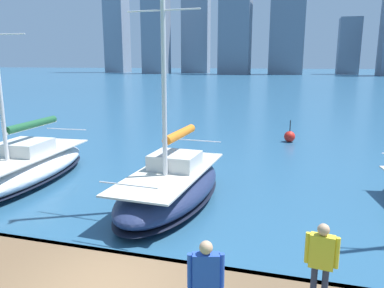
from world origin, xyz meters
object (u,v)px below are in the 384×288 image
at_px(channel_buoy, 290,136).
at_px(person_blue_shirt, 206,278).
at_px(sailboat_forest, 20,168).
at_px(sailboat_orange, 171,185).
at_px(person_yellow_shirt, 321,257).

bearing_deg(channel_buoy, person_blue_shirt, 87.45).
xyz_separation_m(sailboat_forest, person_blue_shirt, (-9.88, 7.28, 0.93)).
bearing_deg(sailboat_orange, sailboat_forest, -3.84).
height_order(sailboat_orange, person_blue_shirt, sailboat_orange).
bearing_deg(person_yellow_shirt, sailboat_forest, -27.21).
distance_m(sailboat_forest, person_blue_shirt, 12.31).
height_order(sailboat_orange, channel_buoy, sailboat_orange).
xyz_separation_m(sailboat_forest, person_yellow_shirt, (-11.72, 6.03, 0.92)).
bearing_deg(channel_buoy, sailboat_forest, 47.58).
xyz_separation_m(person_yellow_shirt, channel_buoy, (1.00, -17.76, -1.22)).
bearing_deg(sailboat_forest, sailboat_orange, 176.16).
height_order(sailboat_forest, channel_buoy, sailboat_forest).
xyz_separation_m(sailboat_orange, person_blue_shirt, (-2.95, 6.82, 0.89)).
bearing_deg(sailboat_forest, channel_buoy, -132.42).
bearing_deg(person_yellow_shirt, sailboat_orange, -49.23).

